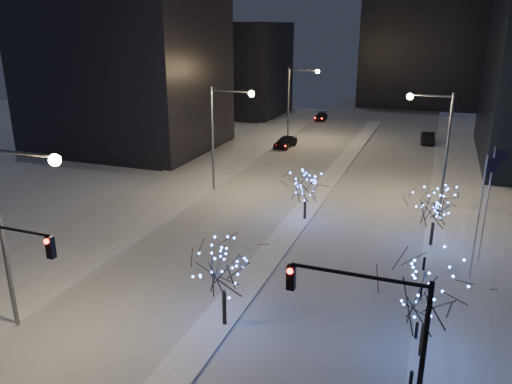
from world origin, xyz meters
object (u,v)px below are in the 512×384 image
at_px(traffic_signal_east, 380,329).
at_px(holiday_tree_median_far, 306,185).
at_px(street_lamp_w_near, 15,215).
at_px(street_lamp_w_far, 296,93).
at_px(car_near, 285,142).
at_px(street_lamp_east, 437,134).
at_px(car_far, 321,117).
at_px(holiday_tree_median_near, 223,267).
at_px(car_mid, 427,137).
at_px(holiday_tree_plaza_far, 435,205).
at_px(street_lamp_w_mid, 222,125).
at_px(holiday_tree_plaza_near, 428,296).

distance_m(traffic_signal_east, holiday_tree_median_far, 22.95).
bearing_deg(street_lamp_w_near, street_lamp_w_far, 90.00).
bearing_deg(car_near, street_lamp_east, -34.33).
bearing_deg(holiday_tree_median_far, car_far, 101.65).
bearing_deg(holiday_tree_median_near, car_far, 98.64).
relative_size(traffic_signal_east, car_mid, 1.43).
distance_m(car_mid, holiday_tree_plaza_far, 35.89).
bearing_deg(street_lamp_w_mid, car_near, 89.42).
xyz_separation_m(street_lamp_w_mid, street_lamp_east, (19.02, 3.00, -0.05)).
height_order(holiday_tree_median_near, holiday_tree_plaza_near, holiday_tree_plaza_near).
distance_m(car_near, car_far, 21.58).
relative_size(holiday_tree_median_near, holiday_tree_plaza_near, 0.96).
distance_m(street_lamp_w_mid, holiday_tree_plaza_far, 20.79).
bearing_deg(street_lamp_w_near, street_lamp_w_mid, 90.00).
bearing_deg(holiday_tree_median_far, holiday_tree_median_near, -90.00).
bearing_deg(holiday_tree_median_near, holiday_tree_plaza_near, 4.70).
bearing_deg(holiday_tree_plaza_near, holiday_tree_plaza_far, 90.00).
distance_m(holiday_tree_median_far, holiday_tree_plaza_near, 18.56).
xyz_separation_m(car_near, holiday_tree_plaza_far, (19.24, -26.37, 2.46)).
bearing_deg(holiday_tree_median_near, street_lamp_w_mid, 114.01).
bearing_deg(holiday_tree_median_near, street_lamp_east, 68.39).
relative_size(street_lamp_east, car_far, 2.24).
xyz_separation_m(traffic_signal_east, holiday_tree_median_near, (-8.44, 4.82, -1.26)).
distance_m(street_lamp_w_far, holiday_tree_median_near, 47.24).
bearing_deg(traffic_signal_east, holiday_tree_median_far, 111.64).
xyz_separation_m(street_lamp_w_far, car_mid, (17.73, 4.15, -5.69)).
distance_m(car_mid, holiday_tree_plaza_near, 49.61).
relative_size(street_lamp_east, holiday_tree_median_far, 2.30).
bearing_deg(street_lamp_w_mid, holiday_tree_median_far, -26.65).
bearing_deg(holiday_tree_median_far, street_lamp_w_mid, 153.35).
bearing_deg(street_lamp_w_far, holiday_tree_plaza_far, -58.41).
relative_size(street_lamp_w_far, car_near, 2.17).
distance_m(traffic_signal_east, car_far, 69.81).
distance_m(street_lamp_w_far, holiday_tree_plaza_near, 49.45).
xyz_separation_m(car_mid, holiday_tree_median_far, (-8.30, -33.89, 2.22)).
bearing_deg(holiday_tree_plaza_near, car_mid, 91.97).
distance_m(street_lamp_w_near, car_far, 66.59).
distance_m(street_lamp_east, holiday_tree_plaza_near, 23.57).
bearing_deg(holiday_tree_plaza_near, holiday_tree_median_near, -175.30).
height_order(street_lamp_w_near, street_lamp_east, same).
height_order(car_far, holiday_tree_median_near, holiday_tree_median_near).
xyz_separation_m(street_lamp_w_near, car_mid, (17.73, 54.15, -5.69)).
bearing_deg(holiday_tree_median_near, holiday_tree_plaza_far, 55.55).
bearing_deg(street_lamp_w_mid, street_lamp_east, 8.96).
relative_size(holiday_tree_median_far, holiday_tree_plaza_near, 0.83).
relative_size(car_mid, car_far, 1.10).
bearing_deg(car_far, car_near, -94.02).
xyz_separation_m(street_lamp_w_near, holiday_tree_plaza_near, (19.44, 4.64, -3.11)).
bearing_deg(street_lamp_w_mid, car_mid, 58.69).
bearing_deg(car_near, holiday_tree_plaza_near, -57.04).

